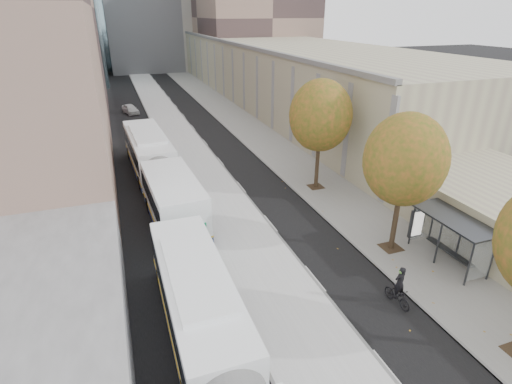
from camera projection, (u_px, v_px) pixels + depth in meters
name	position (u px, v px, depth m)	size (l,w,h in m)	color
bus_platform	(185.00, 147.00, 38.79)	(4.25, 150.00, 0.15)	silver
sidewalk	(262.00, 139.00, 41.26)	(4.75, 150.00, 0.08)	gray
building_tan	(265.00, 63.00, 67.99)	(18.00, 92.00, 8.00)	gray
bus_shelter	(456.00, 225.00, 20.24)	(1.90, 4.40, 2.53)	#383A3F
tree_c	(405.00, 160.00, 20.09)	(4.20, 4.20, 7.28)	black
tree_d	(320.00, 116.00, 27.72)	(4.40, 4.40, 7.60)	black
bus_near	(222.00, 375.00, 12.67)	(2.52, 17.04, 2.84)	white
bus_far	(157.00, 168.00, 28.89)	(3.60, 18.83, 3.12)	white
cyclist	(398.00, 291.00, 17.73)	(0.61, 1.59, 1.99)	black
distant_car	(130.00, 109.00, 51.47)	(1.41, 3.50, 1.19)	silver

